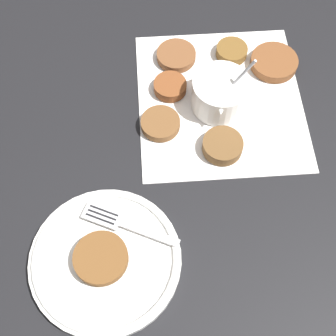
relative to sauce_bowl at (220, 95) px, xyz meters
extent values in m
plane|color=black|center=(-0.02, 0.03, -0.03)|extent=(4.00, 4.00, 0.00)
cube|color=white|center=(-0.01, 0.00, -0.03)|extent=(0.35, 0.33, 0.00)
cylinder|color=white|center=(0.00, 0.00, 0.00)|extent=(0.10, 0.10, 0.06)
cylinder|color=gold|center=(0.00, 0.00, -0.01)|extent=(0.08, 0.08, 0.03)
cone|color=white|center=(0.05, 0.00, 0.02)|extent=(0.02, 0.02, 0.02)
cylinder|color=silver|center=(0.00, 0.02, 0.04)|extent=(0.01, 0.05, 0.10)
cylinder|color=brown|center=(-0.09, 0.10, -0.02)|extent=(0.09, 0.09, 0.02)
cylinder|color=brown|center=(-0.02, -0.09, -0.02)|extent=(0.06, 0.06, 0.02)
cylinder|color=brown|center=(-0.10, -0.08, -0.02)|extent=(0.07, 0.07, 0.01)
cylinder|color=brown|center=(0.09, 0.01, -0.02)|extent=(0.07, 0.07, 0.02)
cylinder|color=brown|center=(0.05, -0.10, -0.02)|extent=(0.07, 0.07, 0.01)
cylinder|color=brown|center=(-0.11, 0.02, -0.02)|extent=(0.06, 0.06, 0.02)
cylinder|color=white|center=(0.29, -0.16, -0.02)|extent=(0.22, 0.22, 0.01)
torus|color=white|center=(0.29, -0.16, -0.02)|extent=(0.21, 0.21, 0.01)
cylinder|color=brown|center=(0.30, -0.16, 0.00)|extent=(0.08, 0.08, 0.01)
cube|color=silver|center=(0.25, -0.10, -0.01)|extent=(0.04, 0.09, 0.00)
cube|color=silver|center=(0.23, -0.17, -0.01)|extent=(0.04, 0.06, 0.00)
cube|color=black|center=(0.22, -0.17, -0.01)|extent=(0.02, 0.04, 0.00)
cube|color=black|center=(0.23, -0.17, -0.01)|extent=(0.02, 0.04, 0.00)
cube|color=black|center=(0.24, -0.17, -0.01)|extent=(0.02, 0.04, 0.00)
camera|label=1|loc=(0.48, -0.05, 0.64)|focal=50.00mm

